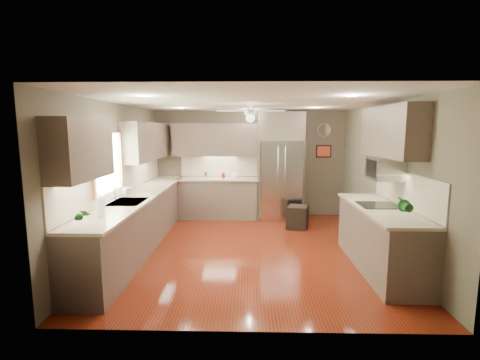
{
  "coord_description": "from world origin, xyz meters",
  "views": [
    {
      "loc": [
        -0.03,
        -5.81,
        2.06
      ],
      "look_at": [
        -0.19,
        0.6,
        1.13
      ],
      "focal_mm": 26.0,
      "sensor_mm": 36.0,
      "label": 1
    }
  ],
  "objects_px": {
    "potted_plant_right": "(404,205)",
    "stool": "(298,217)",
    "soap_bottle": "(127,190)",
    "bowl": "(235,177)",
    "potted_plant_left": "(82,215)",
    "canister_d": "(223,176)",
    "canister_b": "(206,175)",
    "refrigerator": "(280,168)",
    "paper_towel": "(101,206)",
    "microwave": "(385,168)"
  },
  "relations": [
    {
      "from": "canister_d",
      "to": "soap_bottle",
      "type": "bearing_deg",
      "value": -122.34
    },
    {
      "from": "bowl",
      "to": "paper_towel",
      "type": "bearing_deg",
      "value": -113.29
    },
    {
      "from": "potted_plant_left",
      "to": "soap_bottle",
      "type": "bearing_deg",
      "value": 93.68
    },
    {
      "from": "canister_b",
      "to": "bowl",
      "type": "distance_m",
      "value": 0.68
    },
    {
      "from": "canister_b",
      "to": "microwave",
      "type": "distance_m",
      "value": 4.14
    },
    {
      "from": "canister_d",
      "to": "potted_plant_right",
      "type": "bearing_deg",
      "value": -55.44
    },
    {
      "from": "canister_b",
      "to": "paper_towel",
      "type": "height_order",
      "value": "paper_towel"
    },
    {
      "from": "canister_d",
      "to": "microwave",
      "type": "bearing_deg",
      "value": -46.07
    },
    {
      "from": "potted_plant_right",
      "to": "paper_towel",
      "type": "bearing_deg",
      "value": 179.8
    },
    {
      "from": "soap_bottle",
      "to": "bowl",
      "type": "relative_size",
      "value": 1.09
    },
    {
      "from": "canister_d",
      "to": "bowl",
      "type": "xyz_separation_m",
      "value": [
        0.27,
        -0.01,
        -0.04
      ]
    },
    {
      "from": "potted_plant_right",
      "to": "stool",
      "type": "distance_m",
      "value": 3.1
    },
    {
      "from": "potted_plant_right",
      "to": "paper_towel",
      "type": "relative_size",
      "value": 1.37
    },
    {
      "from": "canister_b",
      "to": "canister_d",
      "type": "distance_m",
      "value": 0.41
    },
    {
      "from": "canister_b",
      "to": "potted_plant_right",
      "type": "bearing_deg",
      "value": -51.35
    },
    {
      "from": "microwave",
      "to": "stool",
      "type": "relative_size",
      "value": 1.06
    },
    {
      "from": "microwave",
      "to": "refrigerator",
      "type": "bearing_deg",
      "value": 116.09
    },
    {
      "from": "microwave",
      "to": "paper_towel",
      "type": "xyz_separation_m",
      "value": [
        -3.96,
        -0.93,
        -0.4
      ]
    },
    {
      "from": "canister_b",
      "to": "microwave",
      "type": "height_order",
      "value": "microwave"
    },
    {
      "from": "canister_d",
      "to": "soap_bottle",
      "type": "distance_m",
      "value": 2.72
    },
    {
      "from": "refrigerator",
      "to": "stool",
      "type": "relative_size",
      "value": 4.73
    },
    {
      "from": "canister_d",
      "to": "potted_plant_right",
      "type": "height_order",
      "value": "potted_plant_right"
    },
    {
      "from": "microwave",
      "to": "stool",
      "type": "bearing_deg",
      "value": 118.52
    },
    {
      "from": "soap_bottle",
      "to": "potted_plant_left",
      "type": "distance_m",
      "value": 1.84
    },
    {
      "from": "soap_bottle",
      "to": "stool",
      "type": "distance_m",
      "value": 3.49
    },
    {
      "from": "canister_b",
      "to": "potted_plant_right",
      "type": "distance_m",
      "value": 4.73
    },
    {
      "from": "potted_plant_left",
      "to": "refrigerator",
      "type": "height_order",
      "value": "refrigerator"
    },
    {
      "from": "bowl",
      "to": "paper_towel",
      "type": "relative_size",
      "value": 0.73
    },
    {
      "from": "bowl",
      "to": "paper_towel",
      "type": "distance_m",
      "value": 4.0
    },
    {
      "from": "potted_plant_left",
      "to": "paper_towel",
      "type": "distance_m",
      "value": 0.46
    },
    {
      "from": "canister_b",
      "to": "microwave",
      "type": "xyz_separation_m",
      "value": [
        3.06,
        -2.75,
        0.47
      ]
    },
    {
      "from": "refrigerator",
      "to": "canister_b",
      "type": "bearing_deg",
      "value": 178.56
    },
    {
      "from": "canister_b",
      "to": "bowl",
      "type": "bearing_deg",
      "value": -1.06
    },
    {
      "from": "soap_bottle",
      "to": "bowl",
      "type": "distance_m",
      "value": 2.87
    },
    {
      "from": "potted_plant_right",
      "to": "stool",
      "type": "xyz_separation_m",
      "value": [
        -0.92,
        2.82,
        -0.88
      ]
    },
    {
      "from": "potted_plant_left",
      "to": "bowl",
      "type": "bearing_deg",
      "value": 68.77
    },
    {
      "from": "potted_plant_right",
      "to": "bowl",
      "type": "relative_size",
      "value": 1.88
    },
    {
      "from": "canister_b",
      "to": "stool",
      "type": "xyz_separation_m",
      "value": [
        2.04,
        -0.87,
        -0.77
      ]
    },
    {
      "from": "canister_b",
      "to": "potted_plant_left",
      "type": "height_order",
      "value": "potted_plant_left"
    },
    {
      "from": "canister_d",
      "to": "potted_plant_right",
      "type": "xyz_separation_m",
      "value": [
        2.54,
        -3.69,
        0.12
      ]
    },
    {
      "from": "canister_d",
      "to": "potted_plant_right",
      "type": "distance_m",
      "value": 4.48
    },
    {
      "from": "potted_plant_right",
      "to": "soap_bottle",
      "type": "bearing_deg",
      "value": 160.83
    },
    {
      "from": "canister_d",
      "to": "stool",
      "type": "bearing_deg",
      "value": -28.1
    },
    {
      "from": "bowl",
      "to": "canister_d",
      "type": "bearing_deg",
      "value": 178.67
    },
    {
      "from": "canister_b",
      "to": "refrigerator",
      "type": "xyz_separation_m",
      "value": [
        1.73,
        -0.04,
        0.18
      ]
    },
    {
      "from": "potted_plant_left",
      "to": "potted_plant_right",
      "type": "relative_size",
      "value": 0.75
    },
    {
      "from": "potted_plant_right",
      "to": "refrigerator",
      "type": "height_order",
      "value": "refrigerator"
    },
    {
      "from": "potted_plant_left",
      "to": "stool",
      "type": "distance_m",
      "value": 4.49
    },
    {
      "from": "canister_b",
      "to": "potted_plant_left",
      "type": "distance_m",
      "value": 4.24
    },
    {
      "from": "canister_b",
      "to": "soap_bottle",
      "type": "relative_size",
      "value": 0.63
    }
  ]
}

